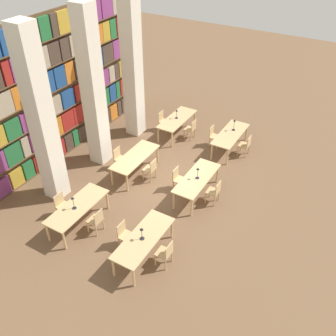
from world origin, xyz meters
name	(u,v)px	position (x,y,z in m)	size (l,w,h in m)	color
ground_plane	(165,182)	(0.00, 0.00, 0.00)	(40.00, 40.00, 0.00)	brown
bookshelf_bank	(60,88)	(0.00, 4.59, 2.74)	(10.07, 0.35, 5.50)	brown
pillar_left	(41,120)	(-2.49, 2.99, 3.00)	(0.64, 0.64, 6.00)	silver
pillar_center	(93,90)	(0.00, 2.99, 3.00)	(0.64, 0.64, 6.00)	silver
pillar_right	(132,68)	(2.49, 2.99, 3.00)	(0.64, 0.64, 6.00)	silver
reading_table_0	(144,239)	(-3.32, -1.25, 0.69)	(2.24, 0.84, 0.78)	tan
chair_0	(166,253)	(-3.28, -1.95, 0.48)	(0.42, 0.40, 0.89)	tan
chair_1	(125,235)	(-3.28, -0.54, 0.48)	(0.42, 0.40, 0.89)	tan
desk_lamp_0	(142,232)	(-3.38, -1.24, 1.06)	(0.14, 0.14, 0.43)	#232328
reading_table_1	(197,179)	(-0.07, -1.32, 0.69)	(2.24, 0.84, 0.78)	tan
chair_2	(214,191)	(-0.11, -2.02, 0.48)	(0.42, 0.40, 0.89)	tan
chair_3	(178,179)	(-0.11, -0.62, 0.48)	(0.42, 0.40, 0.89)	tan
desk_lamp_1	(198,171)	(-0.09, -1.35, 1.07)	(0.14, 0.14, 0.44)	#232328
reading_table_2	(230,135)	(3.23, -1.20, 0.69)	(2.24, 0.84, 0.78)	tan
chair_4	(246,145)	(3.19, -1.90, 0.48)	(0.42, 0.40, 0.89)	tan
chair_5	(214,136)	(3.19, -0.50, 0.48)	(0.42, 0.40, 0.89)	tan
desk_lamp_2	(234,123)	(3.56, -1.20, 1.10)	(0.14, 0.14, 0.49)	#232328
reading_table_3	(77,208)	(-3.26, 1.29, 0.69)	(2.24, 0.84, 0.78)	tan
chair_6	(96,220)	(-3.23, 0.59, 0.48)	(0.42, 0.40, 0.89)	tan
chair_7	(62,205)	(-3.23, 1.99, 0.48)	(0.42, 0.40, 0.89)	tan
desk_lamp_3	(73,201)	(-3.38, 1.29, 1.09)	(0.14, 0.14, 0.47)	#232328
reading_table_4	(135,158)	(-0.07, 1.25, 0.69)	(2.24, 0.84, 0.78)	tan
chair_8	(151,169)	(-0.11, 0.55, 0.48)	(0.42, 0.40, 0.89)	tan
chair_9	(120,158)	(-0.11, 1.95, 0.48)	(0.42, 0.40, 0.89)	tan
reading_table_5	(177,120)	(3.24, 1.30, 0.69)	(2.24, 0.84, 0.78)	tan
chair_10	(191,128)	(3.24, 0.60, 0.48)	(0.42, 0.40, 0.89)	tan
chair_11	(163,120)	(3.24, 2.00, 0.48)	(0.42, 0.40, 0.89)	tan
desk_lamp_4	(177,113)	(3.25, 1.33, 1.05)	(0.14, 0.14, 0.41)	#232328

